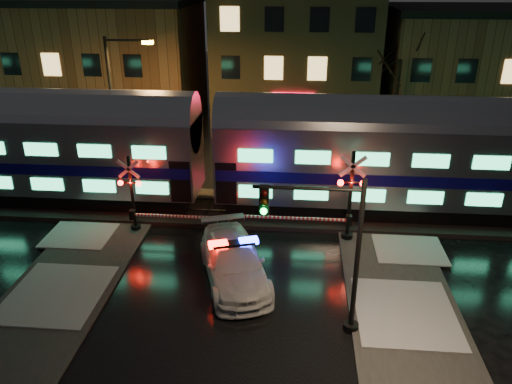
# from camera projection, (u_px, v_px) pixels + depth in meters

# --- Properties ---
(ground) EXTENTS (120.00, 120.00, 0.00)m
(ground) POSITION_uv_depth(u_px,v_px,m) (236.00, 262.00, 21.21)
(ground) COLOR black
(ground) RESTS_ON ground
(ballast) EXTENTS (90.00, 4.20, 0.24)m
(ballast) POSITION_uv_depth(u_px,v_px,m) (248.00, 209.00, 25.72)
(ballast) COLOR black
(ballast) RESTS_ON ground
(sidewalk_left) EXTENTS (4.00, 20.00, 0.12)m
(sidewalk_left) POSITION_uv_depth(u_px,v_px,m) (16.00, 350.00, 16.24)
(sidewalk_left) COLOR #2D2D2D
(sidewalk_left) RESTS_ON ground
(sidewalk_right) EXTENTS (4.00, 20.00, 0.12)m
(sidewalk_right) POSITION_uv_depth(u_px,v_px,m) (423.00, 375.00, 15.21)
(sidewalk_right) COLOR #2D2D2D
(sidewalk_right) RESTS_ON ground
(building_left) EXTENTS (14.00, 10.00, 9.00)m
(building_left) POSITION_uv_depth(u_px,v_px,m) (110.00, 63.00, 40.45)
(building_left) COLOR brown
(building_left) RESTS_ON ground
(building_mid) EXTENTS (12.00, 11.00, 11.50)m
(building_mid) POSITION_uv_depth(u_px,v_px,m) (295.00, 49.00, 39.20)
(building_mid) COLOR brown
(building_mid) RESTS_ON ground
(building_right) EXTENTS (12.00, 10.00, 8.50)m
(building_right) POSITION_uv_depth(u_px,v_px,m) (464.00, 72.00, 38.32)
(building_right) COLOR brown
(building_right) RESTS_ON ground
(train) EXTENTS (51.00, 3.12, 5.92)m
(train) POSITION_uv_depth(u_px,v_px,m) (208.00, 148.00, 24.54)
(train) COLOR black
(train) RESTS_ON ballast
(police_car) EXTENTS (3.84, 5.95, 1.78)m
(police_car) POSITION_uv_depth(u_px,v_px,m) (234.00, 262.00, 19.74)
(police_car) COLOR silver
(police_car) RESTS_ON ground
(crossing_signal_right) EXTENTS (6.09, 0.67, 4.31)m
(crossing_signal_right) POSITION_uv_depth(u_px,v_px,m) (342.00, 205.00, 22.23)
(crossing_signal_right) COLOR black
(crossing_signal_right) RESTS_ON ground
(crossing_signal_left) EXTENTS (5.31, 0.63, 3.76)m
(crossing_signal_left) POSITION_uv_depth(u_px,v_px,m) (140.00, 203.00, 23.05)
(crossing_signal_left) COLOR black
(crossing_signal_left) RESTS_ON ground
(traffic_light) EXTENTS (3.66, 0.68, 5.65)m
(traffic_light) POSITION_uv_depth(u_px,v_px,m) (330.00, 255.00, 16.03)
(traffic_light) COLOR black
(traffic_light) RESTS_ON ground
(streetlight) EXTENTS (2.73, 0.29, 8.16)m
(streetlight) POSITION_uv_depth(u_px,v_px,m) (117.00, 100.00, 28.12)
(streetlight) COLOR black
(streetlight) RESTS_ON ground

